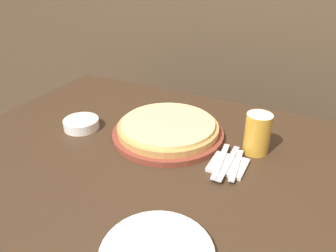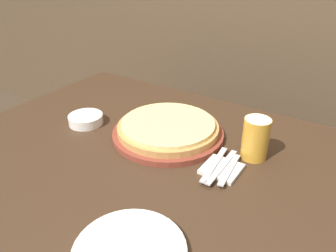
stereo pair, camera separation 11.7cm
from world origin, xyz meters
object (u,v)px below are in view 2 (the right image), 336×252
Objects in this scene: dinner_knife at (222,167)px; fork at (214,164)px; pizza_on_board at (168,129)px; side_bowl at (86,119)px; beer_glass at (256,137)px; dinner_plate at (130,252)px; spoon at (229,169)px.

fork is at bearing 180.00° from dinner_knife.
dinner_knife is at bearing 0.00° from fork.
side_bowl is (-0.32, -0.09, -0.01)m from pizza_on_board.
beer_glass reaches higher than dinner_plate.
beer_glass is at bearing 58.18° from fork.
pizza_on_board is 2.92× the size of beer_glass.
dinner_plate is at bearing -95.10° from dinner_knife.
fork is (0.55, 0.01, -0.00)m from side_bowl.
pizza_on_board reaches higher than spoon.
fork is at bearing -121.82° from beer_glass.
dinner_knife is 0.02m from spoon.
spoon is at bearing -17.59° from pizza_on_board.
dinner_knife is 1.17× the size of spoon.
beer_glass is 0.14m from spoon.
dinner_plate reaches higher than dinner_knife.
spoon is (0.06, 0.40, 0.01)m from dinner_plate.
spoon is at bearing -102.61° from beer_glass.
fork and spoon have the same top height.
dinner_plate reaches higher than spoon.
pizza_on_board is at bearing 160.79° from dinner_knife.
dinner_plate is (-0.09, -0.53, -0.07)m from beer_glass.
pizza_on_board is 0.33m from side_bowl.
fork is (0.23, -0.09, -0.01)m from pizza_on_board.
spoon is at bearing 0.58° from side_bowl.
side_bowl is 0.76× the size of spoon.
fork is at bearing 88.48° from dinner_plate.
side_bowl is 0.55m from fork.
side_bowl is (-0.62, -0.13, -0.06)m from beer_glass.
pizza_on_board is at bearing -172.99° from beer_glass.
dinner_knife is at bearing -19.21° from pizza_on_board.
side_bowl reaches higher than fork.
beer_glass is 0.68× the size of dinner_knife.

